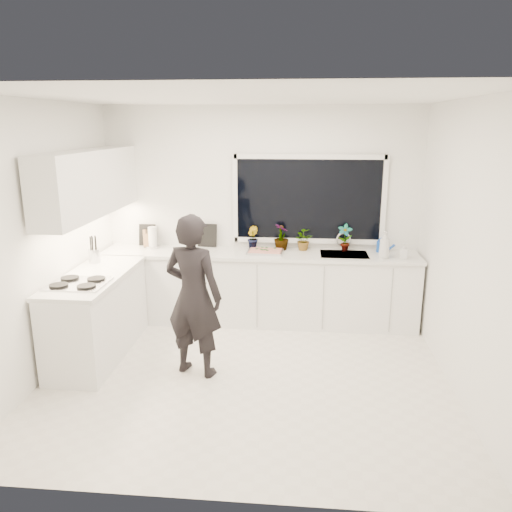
# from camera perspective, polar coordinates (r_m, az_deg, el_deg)

# --- Properties ---
(floor) EXTENTS (4.00, 3.50, 0.02)m
(floor) POSITION_cam_1_polar(r_m,az_deg,el_deg) (5.21, -1.07, -13.57)
(floor) COLOR beige
(floor) RESTS_ON ground
(wall_back) EXTENTS (4.00, 0.02, 2.70)m
(wall_back) POSITION_cam_1_polar(r_m,az_deg,el_deg) (6.43, 0.61, 4.84)
(wall_back) COLOR white
(wall_back) RESTS_ON ground
(wall_left) EXTENTS (0.02, 3.50, 2.70)m
(wall_left) POSITION_cam_1_polar(r_m,az_deg,el_deg) (5.32, -23.19, 1.51)
(wall_left) COLOR white
(wall_left) RESTS_ON ground
(wall_right) EXTENTS (0.02, 3.50, 2.70)m
(wall_right) POSITION_cam_1_polar(r_m,az_deg,el_deg) (4.92, 22.81, 0.52)
(wall_right) COLOR white
(wall_right) RESTS_ON ground
(ceiling) EXTENTS (4.00, 3.50, 0.02)m
(ceiling) POSITION_cam_1_polar(r_m,az_deg,el_deg) (4.59, -1.24, 17.87)
(ceiling) COLOR white
(ceiling) RESTS_ON wall_back
(window) EXTENTS (1.80, 0.02, 1.00)m
(window) POSITION_cam_1_polar(r_m,az_deg,el_deg) (6.34, 6.03, 6.45)
(window) COLOR black
(window) RESTS_ON wall_back
(base_cabinets_back) EXTENTS (3.92, 0.58, 0.88)m
(base_cabinets_back) POSITION_cam_1_polar(r_m,az_deg,el_deg) (6.36, 0.35, -3.76)
(base_cabinets_back) COLOR white
(base_cabinets_back) RESTS_ON floor
(base_cabinets_left) EXTENTS (0.58, 1.60, 0.88)m
(base_cabinets_left) POSITION_cam_1_polar(r_m,az_deg,el_deg) (5.74, -17.62, -6.59)
(base_cabinets_left) COLOR white
(base_cabinets_left) RESTS_ON floor
(countertop_back) EXTENTS (3.94, 0.62, 0.04)m
(countertop_back) POSITION_cam_1_polar(r_m,az_deg,el_deg) (6.21, 0.35, 0.23)
(countertop_back) COLOR silver
(countertop_back) RESTS_ON base_cabinets_back
(countertop_left) EXTENTS (0.62, 1.60, 0.04)m
(countertop_left) POSITION_cam_1_polar(r_m,az_deg,el_deg) (5.59, -17.99, -2.19)
(countertop_left) COLOR silver
(countertop_left) RESTS_ON base_cabinets_left
(upper_cabinets) EXTENTS (0.34, 2.10, 0.70)m
(upper_cabinets) POSITION_cam_1_polar(r_m,az_deg,el_deg) (5.77, -18.50, 7.94)
(upper_cabinets) COLOR white
(upper_cabinets) RESTS_ON wall_left
(sink) EXTENTS (0.58, 0.42, 0.14)m
(sink) POSITION_cam_1_polar(r_m,az_deg,el_deg) (6.23, 10.02, -0.24)
(sink) COLOR silver
(sink) RESTS_ON countertop_back
(faucet) EXTENTS (0.03, 0.03, 0.22)m
(faucet) POSITION_cam_1_polar(r_m,az_deg,el_deg) (6.39, 9.95, 1.61)
(faucet) COLOR silver
(faucet) RESTS_ON countertop_back
(stovetop) EXTENTS (0.56, 0.48, 0.03)m
(stovetop) POSITION_cam_1_polar(r_m,az_deg,el_deg) (5.28, -19.68, -2.91)
(stovetop) COLOR black
(stovetop) RESTS_ON countertop_left
(person) EXTENTS (0.69, 0.55, 1.65)m
(person) POSITION_cam_1_polar(r_m,az_deg,el_deg) (4.97, -7.16, -4.56)
(person) COLOR black
(person) RESTS_ON floor
(pizza_tray) EXTENTS (0.45, 0.35, 0.03)m
(pizza_tray) POSITION_cam_1_polar(r_m,az_deg,el_deg) (6.18, 1.08, 0.48)
(pizza_tray) COLOR #B3B4B8
(pizza_tray) RESTS_ON countertop_back
(pizza) EXTENTS (0.41, 0.31, 0.01)m
(pizza) POSITION_cam_1_polar(r_m,az_deg,el_deg) (6.18, 1.08, 0.64)
(pizza) COLOR red
(pizza) RESTS_ON pizza_tray
(watering_can) EXTENTS (0.17, 0.17, 0.13)m
(watering_can) POSITION_cam_1_polar(r_m,az_deg,el_deg) (6.42, 14.21, 1.03)
(watering_can) COLOR #1348B8
(watering_can) RESTS_ON countertop_back
(paper_towel_roll) EXTENTS (0.14, 0.14, 0.26)m
(paper_towel_roll) POSITION_cam_1_polar(r_m,az_deg,el_deg) (6.54, -11.72, 2.02)
(paper_towel_roll) COLOR silver
(paper_towel_roll) RESTS_ON countertop_back
(knife_block) EXTENTS (0.16, 0.14, 0.22)m
(knife_block) POSITION_cam_1_polar(r_m,az_deg,el_deg) (6.61, -12.19, 1.94)
(knife_block) COLOR #8A6240
(knife_block) RESTS_ON countertop_back
(utensil_crock) EXTENTS (0.16, 0.16, 0.16)m
(utensil_crock) POSITION_cam_1_polar(r_m,az_deg,el_deg) (6.03, -17.99, 0.02)
(utensil_crock) COLOR silver
(utensil_crock) RESTS_ON countertop_left
(picture_frame_large) EXTENTS (0.22, 0.02, 0.28)m
(picture_frame_large) POSITION_cam_1_polar(r_m,az_deg,el_deg) (6.71, -12.31, 2.39)
(picture_frame_large) COLOR black
(picture_frame_large) RESTS_ON countertop_back
(picture_frame_small) EXTENTS (0.25, 0.04, 0.30)m
(picture_frame_small) POSITION_cam_1_polar(r_m,az_deg,el_deg) (6.51, -5.58, 2.38)
(picture_frame_small) COLOR black
(picture_frame_small) RESTS_ON countertop_back
(herb_plants) EXTENTS (1.36, 0.31, 0.34)m
(herb_plants) POSITION_cam_1_polar(r_m,az_deg,el_deg) (6.32, 4.62, 2.04)
(herb_plants) COLOR #26662D
(herb_plants) RESTS_ON countertop_back
(soap_bottles) EXTENTS (0.35, 0.14, 0.33)m
(soap_bottles) POSITION_cam_1_polar(r_m,az_deg,el_deg) (6.10, 14.91, 1.09)
(soap_bottles) COLOR #D8BF66
(soap_bottles) RESTS_ON countertop_back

